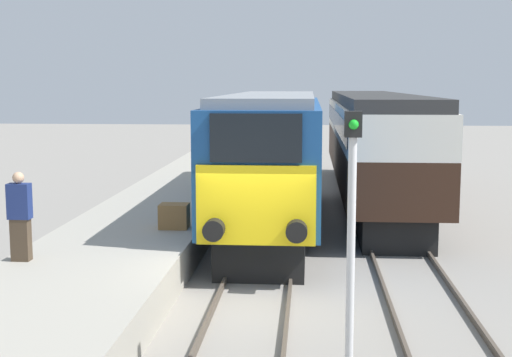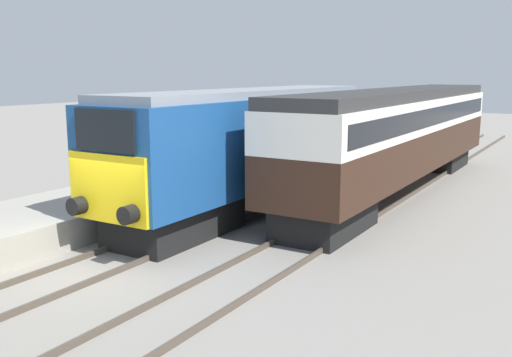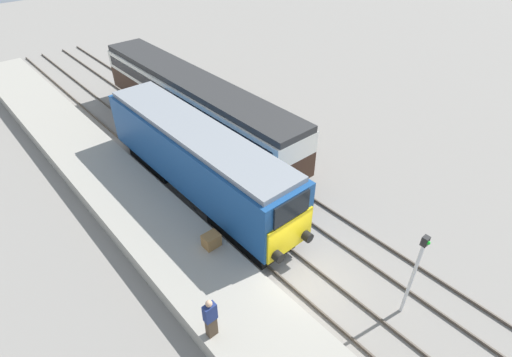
{
  "view_description": "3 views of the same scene",
  "coord_description": "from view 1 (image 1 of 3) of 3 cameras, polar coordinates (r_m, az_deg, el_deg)",
  "views": [
    {
      "loc": [
        1.1,
        -13.67,
        4.36
      ],
      "look_at": [
        0.0,
        0.83,
        2.39
      ],
      "focal_mm": 50.0,
      "sensor_mm": 36.0,
      "label": 1
    },
    {
      "loc": [
        9.96,
        -8.77,
        4.58
      ],
      "look_at": [
        1.7,
        4.83,
        1.6
      ],
      "focal_mm": 40.0,
      "sensor_mm": 36.0,
      "label": 2
    },
    {
      "loc": [
        -8.65,
        -7.04,
        13.28
      ],
      "look_at": [
        1.7,
        4.83,
        1.6
      ],
      "focal_mm": 28.0,
      "sensor_mm": 36.0,
      "label": 3
    }
  ],
  "objects": [
    {
      "name": "ground_plane",
      "position": [
        14.39,
        -0.25,
        -9.92
      ],
      "size": [
        120.0,
        120.0,
        0.0
      ],
      "primitive_type": "plane",
      "color": "gray"
    },
    {
      "name": "platform_left",
      "position": [
        22.47,
        -7.03,
        -2.49
      ],
      "size": [
        3.5,
        50.0,
        0.81
      ],
      "color": "#9E998C",
      "rests_on": "ground_plane"
    },
    {
      "name": "rails_near_track",
      "position": [
        19.19,
        0.95,
        -5.21
      ],
      "size": [
        1.51,
        60.0,
        0.14
      ],
      "color": "#4C4238",
      "rests_on": "ground_plane"
    },
    {
      "name": "rails_far_track",
      "position": [
        19.3,
        11.12,
        -5.28
      ],
      "size": [
        1.5,
        60.0,
        0.14
      ],
      "color": "#4C4238",
      "rests_on": "ground_plane"
    },
    {
      "name": "locomotive",
      "position": [
        21.11,
        1.33,
        1.9
      ],
      "size": [
        2.7,
        13.45,
        4.02
      ],
      "color": "black",
      "rests_on": "ground_plane"
    },
    {
      "name": "passenger_carriage",
      "position": [
        26.46,
        9.33,
        3.34
      ],
      "size": [
        2.75,
        17.84,
        3.95
      ],
      "color": "black",
      "rests_on": "ground_plane"
    },
    {
      "name": "person_on_platform",
      "position": [
        14.93,
        -18.36,
        -2.9
      ],
      "size": [
        0.44,
        0.26,
        1.79
      ],
      "color": "#473828",
      "rests_on": "platform_left"
    },
    {
      "name": "signal_post",
      "position": [
        10.21,
        7.64,
        -3.7
      ],
      "size": [
        0.24,
        0.28,
        3.96
      ],
      "color": "silver",
      "rests_on": "ground_plane"
    },
    {
      "name": "luggage_crate",
      "position": [
        17.54,
        -6.56,
        -3.01
      ],
      "size": [
        0.7,
        0.56,
        0.6
      ],
      "color": "olive",
      "rests_on": "platform_left"
    }
  ]
}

